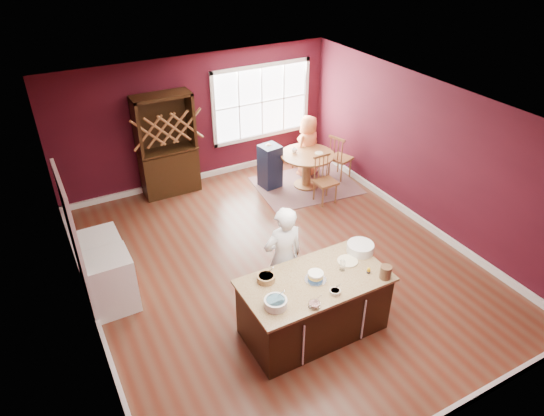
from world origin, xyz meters
The scene contains 28 objects.
room_shell centered at (0.00, 0.00, 1.35)m, with size 7.00×7.00×7.00m.
window centered at (1.50, 3.47, 1.50)m, with size 2.36×0.10×1.66m, color white, non-canonical shape.
doorway centered at (-2.97, 0.60, 1.02)m, with size 0.08×1.26×2.13m, color white, non-canonical shape.
kitchen_island centered at (-0.31, -1.54, 0.44)m, with size 1.99×1.04×0.92m.
dining_table centered at (1.84, 2.08, 0.53)m, with size 1.13×1.13×0.75m.
baker centered at (-0.40, -0.85, 0.84)m, with size 0.62×0.40×1.68m, color white.
layer_cake centered at (-0.31, -1.55, 0.98)m, with size 0.29×0.29×0.12m, color white, non-canonical shape.
bowl_blue centered at (-1.02, -1.74, 0.98)m, with size 0.29×0.29×0.11m, color white.
bowl_yellow centered at (-0.89, -1.25, 0.97)m, with size 0.24×0.24×0.09m, color #9B7B4A.
bowl_pink centered at (-0.60, -1.97, 0.95)m, with size 0.16×0.16×0.06m, color white.
bowl_olive centered at (-0.24, -1.89, 0.95)m, with size 0.14×0.14×0.05m, color beige.
drinking_glass centered at (0.12, -1.55, 1.00)m, with size 0.08×0.08×0.15m, color white.
dinner_plate centered at (0.29, -1.44, 0.93)m, with size 0.29×0.29×0.02m, color beige.
white_tub centered at (0.59, -1.33, 0.99)m, with size 0.38×0.38×0.13m, color white.
stoneware_crock centered at (0.53, -1.95, 1.01)m, with size 0.15×0.15×0.18m, color brown.
toy_figurine centered at (0.39, -1.77, 0.96)m, with size 0.05×0.05×0.09m, color #DFA309, non-canonical shape.
rug centered at (1.84, 2.08, 0.01)m, with size 2.09×1.62×0.01m, color brown.
chair_east centered at (2.69, 2.06, 0.51)m, with size 0.43×0.41×1.03m, color brown, non-canonical shape.
chair_south centered at (1.82, 1.33, 0.50)m, with size 0.42×0.40×0.99m, color brown, non-canonical shape.
chair_north centered at (2.23, 2.93, 0.46)m, with size 0.38×0.36×0.91m, color #996331, non-canonical shape.
seated_woman centered at (2.14, 2.52, 0.69)m, with size 0.67×0.44×1.38m, color #F1824C.
high_chair centered at (1.15, 2.44, 0.49)m, with size 0.40×0.40×0.98m, color black, non-canonical shape.
toddler centered at (1.09, 2.43, 0.81)m, with size 0.18×0.14×0.26m, color #8CA5BF, non-canonical shape.
table_plate centered at (2.07, 1.99, 0.76)m, with size 0.18×0.18×0.01m, color beige.
table_cup centered at (1.64, 2.27, 0.80)m, with size 0.12×0.12×0.09m, color white.
hutch centered at (-0.78, 3.22, 1.05)m, with size 1.15×0.48×2.11m, color black.
washer centered at (-2.64, 0.28, 0.46)m, with size 0.63×0.61×0.91m, color silver.
dryer centered at (-2.64, 0.92, 0.44)m, with size 0.61×0.59×0.89m, color white.
Camera 1 is at (-3.18, -5.62, 5.11)m, focal length 32.00 mm.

